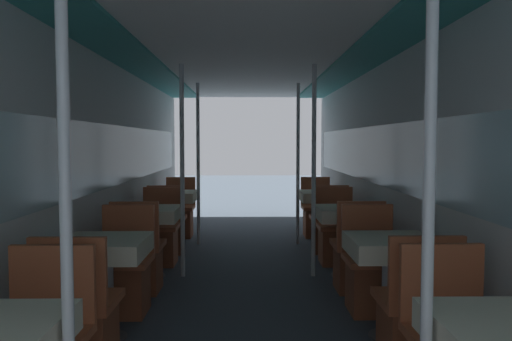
% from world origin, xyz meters
% --- Properties ---
extents(wall_left, '(0.05, 9.69, 2.25)m').
position_xyz_m(wall_left, '(-1.42, 3.44, 1.15)').
color(wall_left, silver).
rests_on(wall_left, ground_plane).
extents(wall_right, '(0.05, 9.69, 2.25)m').
position_xyz_m(wall_right, '(1.42, 3.44, 1.15)').
color(wall_right, silver).
rests_on(wall_right, ground_plane).
extents(ceiling_panel, '(2.84, 9.69, 0.07)m').
position_xyz_m(ceiling_panel, '(0.00, 3.44, 2.29)').
color(ceiling_panel, white).
rests_on(ceiling_panel, wall_left).
extents(support_pole_left_0, '(0.05, 0.05, 2.25)m').
position_xyz_m(support_pole_left_0, '(-0.70, 0.68, 1.13)').
color(support_pole_left_0, silver).
rests_on(support_pole_left_0, ground_plane).
extents(dining_table_left_1, '(0.60, 0.60, 0.74)m').
position_xyz_m(dining_table_left_1, '(-1.04, 2.37, 0.62)').
color(dining_table_left_1, '#4C4C51').
rests_on(dining_table_left_1, ground_plane).
extents(chair_left_near_1, '(0.45, 0.45, 0.89)m').
position_xyz_m(chair_left_near_1, '(-1.04, 1.82, 0.29)').
color(chair_left_near_1, brown).
rests_on(chair_left_near_1, ground_plane).
extents(chair_left_far_1, '(0.45, 0.45, 0.89)m').
position_xyz_m(chair_left_far_1, '(-1.04, 2.92, 0.29)').
color(chair_left_far_1, brown).
rests_on(chair_left_far_1, ground_plane).
extents(dining_table_left_2, '(0.60, 0.60, 0.74)m').
position_xyz_m(dining_table_left_2, '(-1.04, 4.05, 0.62)').
color(dining_table_left_2, '#4C4C51').
rests_on(dining_table_left_2, ground_plane).
extents(chair_left_near_2, '(0.45, 0.45, 0.89)m').
position_xyz_m(chair_left_near_2, '(-1.04, 3.50, 0.29)').
color(chair_left_near_2, brown).
rests_on(chair_left_near_2, ground_plane).
extents(chair_left_far_2, '(0.45, 0.45, 0.89)m').
position_xyz_m(chair_left_far_2, '(-1.04, 4.60, 0.29)').
color(chair_left_far_2, brown).
rests_on(chair_left_far_2, ground_plane).
extents(support_pole_left_2, '(0.05, 0.05, 2.25)m').
position_xyz_m(support_pole_left_2, '(-0.70, 4.05, 1.13)').
color(support_pole_left_2, silver).
rests_on(support_pole_left_2, ground_plane).
extents(dining_table_left_3, '(0.60, 0.60, 0.74)m').
position_xyz_m(dining_table_left_3, '(-1.04, 5.73, 0.62)').
color(dining_table_left_3, '#4C4C51').
rests_on(dining_table_left_3, ground_plane).
extents(chair_left_near_3, '(0.45, 0.45, 0.89)m').
position_xyz_m(chair_left_near_3, '(-1.04, 5.18, 0.29)').
color(chair_left_near_3, brown).
rests_on(chair_left_near_3, ground_plane).
extents(chair_left_far_3, '(0.45, 0.45, 0.89)m').
position_xyz_m(chair_left_far_3, '(-1.04, 6.28, 0.29)').
color(chair_left_far_3, brown).
rests_on(chair_left_far_3, ground_plane).
extents(support_pole_left_3, '(0.05, 0.05, 2.25)m').
position_xyz_m(support_pole_left_3, '(-0.70, 5.73, 1.13)').
color(support_pole_left_3, silver).
rests_on(support_pole_left_3, ground_plane).
extents(support_pole_right_0, '(0.05, 0.05, 2.25)m').
position_xyz_m(support_pole_right_0, '(0.70, 0.68, 1.13)').
color(support_pole_right_0, silver).
rests_on(support_pole_right_0, ground_plane).
extents(dining_table_right_1, '(0.60, 0.60, 0.74)m').
position_xyz_m(dining_table_right_1, '(1.04, 2.37, 0.62)').
color(dining_table_right_1, '#4C4C51').
rests_on(dining_table_right_1, ground_plane).
extents(chair_right_near_1, '(0.45, 0.45, 0.89)m').
position_xyz_m(chair_right_near_1, '(1.04, 1.82, 0.29)').
color(chair_right_near_1, brown).
rests_on(chair_right_near_1, ground_plane).
extents(chair_right_far_1, '(0.45, 0.45, 0.89)m').
position_xyz_m(chair_right_far_1, '(1.04, 2.92, 0.29)').
color(chair_right_far_1, brown).
rests_on(chair_right_far_1, ground_plane).
extents(dining_table_right_2, '(0.60, 0.60, 0.74)m').
position_xyz_m(dining_table_right_2, '(1.04, 4.05, 0.62)').
color(dining_table_right_2, '#4C4C51').
rests_on(dining_table_right_2, ground_plane).
extents(chair_right_near_2, '(0.45, 0.45, 0.89)m').
position_xyz_m(chair_right_near_2, '(1.04, 3.50, 0.29)').
color(chair_right_near_2, brown).
rests_on(chair_right_near_2, ground_plane).
extents(chair_right_far_2, '(0.45, 0.45, 0.89)m').
position_xyz_m(chair_right_far_2, '(1.04, 4.60, 0.29)').
color(chair_right_far_2, brown).
rests_on(chair_right_far_2, ground_plane).
extents(support_pole_right_2, '(0.05, 0.05, 2.25)m').
position_xyz_m(support_pole_right_2, '(0.70, 4.05, 1.13)').
color(support_pole_right_2, silver).
rests_on(support_pole_right_2, ground_plane).
extents(dining_table_right_3, '(0.60, 0.60, 0.74)m').
position_xyz_m(dining_table_right_3, '(1.04, 5.73, 0.62)').
color(dining_table_right_3, '#4C4C51').
rests_on(dining_table_right_3, ground_plane).
extents(chair_right_near_3, '(0.45, 0.45, 0.89)m').
position_xyz_m(chair_right_near_3, '(1.04, 5.18, 0.29)').
color(chair_right_near_3, brown).
rests_on(chair_right_near_3, ground_plane).
extents(chair_right_far_3, '(0.45, 0.45, 0.89)m').
position_xyz_m(chair_right_far_3, '(1.04, 6.28, 0.29)').
color(chair_right_far_3, brown).
rests_on(chair_right_far_3, ground_plane).
extents(support_pole_right_3, '(0.05, 0.05, 2.25)m').
position_xyz_m(support_pole_right_3, '(0.70, 5.73, 1.13)').
color(support_pole_right_3, silver).
rests_on(support_pole_right_3, ground_plane).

